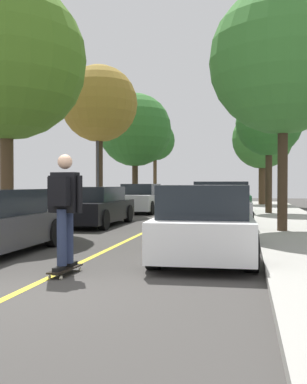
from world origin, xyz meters
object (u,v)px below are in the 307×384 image
at_px(fire_hydrant, 3,218).
at_px(skateboard, 65,269).
at_px(street_tree_right_near, 269,123).
at_px(street_tree_right_far, 262,139).
at_px(parked_car_right_near, 222,206).
at_px(parked_car_right_far, 230,199).
at_px(parked_car_left_farthest, 162,197).
at_px(street_tree_right_nearest, 283,61).
at_px(street_tree_left_near, 99,104).
at_px(skateboarder, 64,204).
at_px(street_tree_left_farthest, 155,141).
at_px(parked_car_left_far, 141,199).
at_px(parked_car_left_near, 94,207).
at_px(street_tree_left_far, 135,130).
at_px(streetlamp, 98,141).
at_px(parked_car_right_nearest, 206,222).
at_px(street_tree_left_nearest, 6,60).

xyz_separation_m(fire_hydrant, skateboard, (3.82, -4.67, -0.40)).
relative_size(street_tree_right_near, street_tree_right_far, 0.91).
height_order(parked_car_right_near, street_tree_right_near, street_tree_right_near).
relative_size(parked_car_right_near, parked_car_right_far, 0.91).
height_order(parked_car_left_farthest, street_tree_right_nearest, street_tree_right_nearest).
height_order(street_tree_left_near, street_tree_right_nearest, street_tree_left_near).
bearing_deg(skateboarder, street_tree_left_farthest, 98.59).
bearing_deg(parked_car_left_far, fire_hydrant, -98.42).
distance_m(parked_car_left_near, street_tree_left_farthest, 19.35).
relative_size(parked_car_left_near, street_tree_left_far, 0.62).
relative_size(parked_car_left_near, fire_hydrant, 6.16).
relative_size(street_tree_left_near, streetlamp, 1.19).
xyz_separation_m(parked_car_right_nearest, street_tree_left_far, (-6.07, 18.55, 4.09)).
bearing_deg(parked_car_left_farthest, skateboarder, -83.54).
bearing_deg(street_tree_right_near, parked_car_right_nearest, -98.36).
bearing_deg(parked_car_right_far, skateboard, -97.89).
relative_size(skateboard, skateboarder, 0.48).
bearing_deg(street_tree_right_nearest, streetlamp, 136.98).
relative_size(parked_car_right_nearest, parked_car_right_far, 0.90).
bearing_deg(street_tree_right_nearest, street_tree_right_near, 90.00).
xyz_separation_m(parked_car_right_nearest, parked_car_right_far, (-0.00, 12.51, 0.01)).
xyz_separation_m(parked_car_right_far, street_tree_right_far, (1.73, 7.78, 3.52)).
relative_size(parked_car_right_near, streetlamp, 0.71).
relative_size(street_tree_left_nearest, street_tree_left_far, 1.04).
bearing_deg(parked_car_right_near, street_tree_left_far, 115.32).
bearing_deg(street_tree_left_farthest, street_tree_right_near, -59.03).
bearing_deg(parked_car_left_near, parked_car_right_near, -2.91).
distance_m(parked_car_right_far, skateboard, 14.67).
distance_m(street_tree_left_nearest, fire_hydrant, 4.57).
distance_m(parked_car_left_near, parked_car_left_farthest, 12.51).
bearing_deg(street_tree_left_near, parked_car_right_far, 8.19).
bearing_deg(street_tree_left_nearest, street_tree_right_nearest, 6.28).
height_order(street_tree_left_near, street_tree_left_farthest, street_tree_left_near).
xyz_separation_m(parked_car_left_far, street_tree_left_nearest, (-1.73, -9.51, 4.32)).
bearing_deg(fire_hydrant, street_tree_right_nearest, 11.06).
xyz_separation_m(parked_car_right_near, fire_hydrant, (-5.84, -3.06, -0.25)).
distance_m(parked_car_left_farthest, street_tree_left_farthest, 7.73).
bearing_deg(parked_car_left_farthest, street_tree_right_near, -47.71).
xyz_separation_m(street_tree_right_nearest, fire_hydrant, (-7.57, -1.48, -4.31)).
bearing_deg(parked_car_left_far, skateboard, -81.09).
xyz_separation_m(street_tree_right_nearest, skateboard, (-3.75, -6.15, -4.71)).
relative_size(parked_car_left_near, street_tree_right_near, 0.79).
xyz_separation_m(parked_car_right_nearest, fire_hydrant, (-5.84, 2.67, -0.21)).
distance_m(street_tree_right_near, skateboarder, 14.63).
bearing_deg(parked_car_left_near, street_tree_right_near, 43.89).
xyz_separation_m(parked_car_left_near, parked_car_left_farthest, (-0.00, 12.51, -0.02)).
bearing_deg(parked_car_left_far, street_tree_left_far, 106.76).
height_order(parked_car_left_near, street_tree_right_nearest, street_tree_right_nearest).
distance_m(street_tree_right_far, streetlamp, 11.83).
height_order(parked_car_left_farthest, street_tree_right_near, street_tree_right_near).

